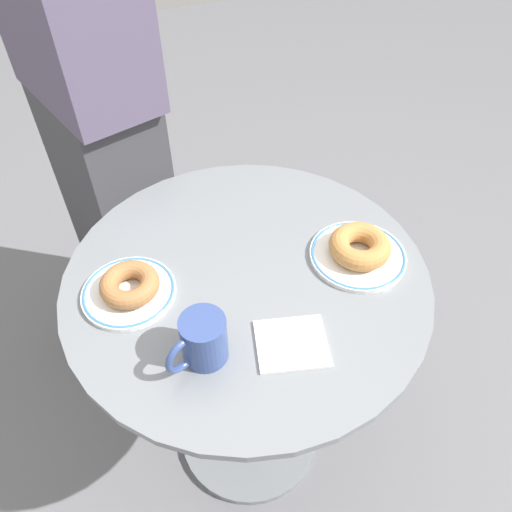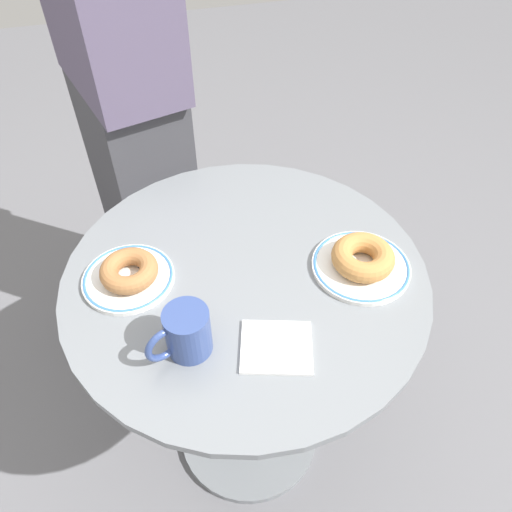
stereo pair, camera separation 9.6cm
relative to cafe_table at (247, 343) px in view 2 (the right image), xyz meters
The scene contains 9 objects.
ground_plane 0.51m from the cafe_table, ahead, with size 7.00×7.00×0.02m, color slate.
cafe_table is the anchor object (origin of this frame).
plate_left 0.35m from the cafe_table, 169.90° to the left, with size 0.18×0.18×0.01m.
plate_right 0.35m from the cafe_table, 12.26° to the right, with size 0.20×0.20×0.01m.
donut_cinnamon 0.36m from the cafe_table, behind, with size 0.11×0.11×0.04m, color #A36B3D.
donut_old_fashioned 0.37m from the cafe_table, 12.26° to the right, with size 0.12×0.12×0.04m, color #BC7F42.
paper_napkin 0.32m from the cafe_table, 87.27° to the right, with size 0.12×0.11×0.01m, color white.
coffee_mug 0.36m from the cafe_table, 133.69° to the right, with size 0.12×0.08×0.09m.
person_figure 0.70m from the cafe_table, 105.89° to the left, with size 0.32×0.44×1.65m.
Camera 2 is at (-0.15, -0.63, 1.48)m, focal length 34.43 mm.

